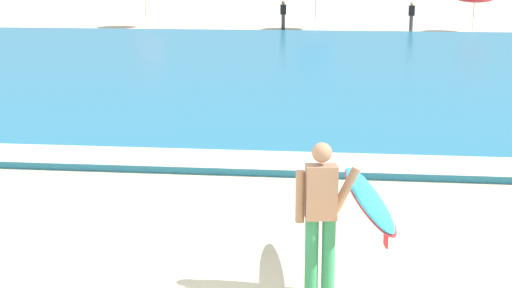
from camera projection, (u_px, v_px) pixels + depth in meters
The scene contains 5 objects.
sea at pixel (301, 67), 26.78m from camera, with size 120.00×28.00×0.14m, color teal.
surf_foam at pixel (258, 160), 13.80m from camera, with size 120.00×1.32×0.01m, color white.
surfer_with_board at pixel (343, 205), 8.34m from camera, with size 1.12×2.72×1.73m.
beachgoer_near_row_left at pixel (411, 16), 41.08m from camera, with size 0.32×0.20×1.58m.
beachgoer_near_row_right at pixel (283, 14), 42.06m from camera, with size 0.32×0.20×1.58m.
Camera 1 is at (1.50, -7.62, 3.60)m, focal length 53.76 mm.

